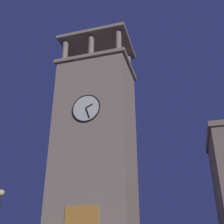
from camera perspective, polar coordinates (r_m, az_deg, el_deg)
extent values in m
cube|color=gray|center=(29.83, -3.51, -8.01)|extent=(7.95, 6.16, 20.02)
cube|color=gray|center=(34.20, -3.06, 8.60)|extent=(8.55, 6.76, 0.40)
cylinder|color=gray|center=(32.55, 1.34, 14.48)|extent=(0.70, 0.70, 3.19)
cylinder|color=gray|center=(33.37, -4.42, 13.42)|extent=(0.70, 0.70, 3.19)
cylinder|color=gray|center=(34.50, -9.80, 12.29)|extent=(0.70, 0.70, 3.19)
cylinder|color=gray|center=(36.41, 3.40, 9.71)|extent=(0.70, 0.70, 3.19)
cylinder|color=gray|center=(37.15, -1.74, 8.89)|extent=(0.70, 0.70, 3.19)
cylinder|color=gray|center=(38.17, -6.61, 8.05)|extent=(0.70, 0.70, 3.19)
cube|color=gray|center=(36.30, -2.93, 13.34)|extent=(8.55, 6.76, 0.40)
cylinder|color=black|center=(37.52, -2.87, 15.65)|extent=(0.12, 0.12, 3.46)
cylinder|color=silver|center=(28.39, -5.43, 0.79)|extent=(2.97, 0.12, 2.97)
torus|color=black|center=(28.38, -5.44, 0.80)|extent=(3.13, 0.16, 3.13)
cube|color=black|center=(28.26, -4.79, 1.28)|extent=(0.79, 0.06, 0.46)
cube|color=black|center=(27.98, -5.13, -0.17)|extent=(0.55, 0.06, 1.23)
sphere|color=#F9DB8C|center=(21.74, -22.17, -15.35)|extent=(0.44, 0.44, 0.44)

